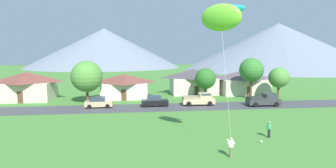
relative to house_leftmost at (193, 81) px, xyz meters
The scene contains 18 objects.
road_strip 16.42m from the house_leftmost, 119.35° to the right, with size 160.00×6.29×0.08m, color #424247.
mountain_central_ridge 123.62m from the house_leftmost, 104.08° to the left, with size 93.04×93.04×23.84m, color slate.
mountain_east_ridge 101.70m from the house_leftmost, 52.28° to the left, with size 96.25×96.25×23.98m, color slate.
house_leftmost is the anchor object (origin of this frame).
house_left_center 14.62m from the house_leftmost, 166.42° to the right, with size 9.14×7.35×4.54m.
house_right_center 10.16m from the house_leftmost, ahead, with size 10.26×8.42×4.89m.
house_rightmost 31.79m from the house_leftmost, behind, with size 9.44×7.85×5.10m.
tree_near_left 22.12m from the house_leftmost, 156.91° to the right, with size 5.29×5.29×7.22m.
tree_left_of_center 6.51m from the house_leftmost, 82.19° to the right, with size 3.89×3.89×5.71m.
tree_center 12.36m from the house_leftmost, 40.89° to the right, with size 4.45×4.45×7.64m.
tree_right_of_center 16.67m from the house_leftmost, 33.30° to the right, with size 3.70×3.70×5.90m.
parked_car_tan_west_end 22.25m from the house_leftmost, 143.78° to the right, with size 4.21×2.10×1.68m.
parked_car_black_mid_west 16.13m from the house_leftmost, 124.98° to the right, with size 4.23×2.13×1.68m.
pickup_truck_sand_west_side 13.30m from the house_leftmost, 98.28° to the right, with size 5.29×2.52×1.99m.
pickup_truck_charcoal_east_side 17.24m from the house_leftmost, 61.16° to the right, with size 5.24×2.41×1.99m.
kite_flyer_with_kite 35.61m from the house_leftmost, 98.76° to the right, with size 3.72×3.83×12.57m.
watcher_person 31.03m from the house_leftmost, 88.19° to the right, with size 0.56×0.24×1.68m.
soccer_ball 32.54m from the house_leftmost, 90.96° to the right, with size 0.24×0.24×0.24m, color white.
Camera 1 is at (-4.56, -12.94, 8.42)m, focal length 29.71 mm.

